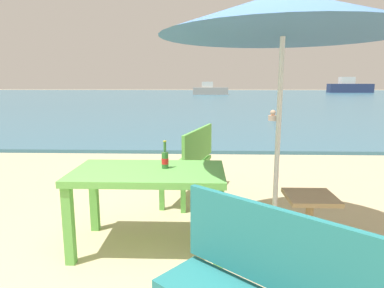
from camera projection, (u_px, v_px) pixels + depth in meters
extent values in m
cube|color=#386B84|center=(205.00, 97.00, 31.88)|extent=(120.00, 50.00, 0.08)
cube|color=#60B24C|center=(148.00, 173.00, 3.13)|extent=(1.40, 0.80, 0.06)
cube|color=#60B24C|center=(69.00, 226.00, 2.88)|extent=(0.08, 0.08, 0.70)
cube|color=#60B24C|center=(219.00, 228.00, 2.84)|extent=(0.08, 0.08, 0.70)
cube|color=#60B24C|center=(94.00, 199.00, 3.55)|extent=(0.08, 0.08, 0.70)
cube|color=#60B24C|center=(216.00, 200.00, 3.51)|extent=(0.08, 0.08, 0.70)
cylinder|color=#2D662D|center=(165.00, 160.00, 3.16)|extent=(0.06, 0.06, 0.16)
cone|color=#2D662D|center=(165.00, 152.00, 3.15)|extent=(0.06, 0.06, 0.03)
cylinder|color=#2D662D|center=(165.00, 146.00, 3.14)|extent=(0.03, 0.03, 0.09)
cylinder|color=red|center=(165.00, 161.00, 3.17)|extent=(0.07, 0.07, 0.05)
cylinder|color=gold|center=(165.00, 141.00, 3.13)|extent=(0.03, 0.03, 0.01)
cylinder|color=silver|center=(278.00, 129.00, 2.98)|extent=(0.04, 0.04, 2.30)
cone|color=#33598C|center=(284.00, 14.00, 2.81)|extent=(2.10, 2.10, 0.36)
cube|color=tan|center=(311.00, 197.00, 3.09)|extent=(0.44, 0.44, 0.04)
cylinder|color=tan|center=(309.00, 225.00, 3.14)|extent=(0.07, 0.07, 0.50)
cylinder|color=tan|center=(307.00, 248.00, 3.18)|extent=(0.32, 0.32, 0.03)
cube|color=#237275|center=(281.00, 252.00, 1.69)|extent=(0.94, 0.81, 0.44)
cube|color=#60B24C|center=(187.00, 165.00, 4.57)|extent=(0.68, 1.25, 0.05)
cube|color=#60B24C|center=(198.00, 145.00, 4.47)|extent=(0.37, 1.16, 0.44)
cube|color=#60B24C|center=(190.00, 171.00, 5.17)|extent=(0.06, 0.06, 0.42)
cube|color=#60B24C|center=(162.00, 193.00, 4.14)|extent=(0.06, 0.06, 0.42)
cube|color=#60B24C|center=(208.00, 172.00, 5.08)|extent=(0.06, 0.06, 0.42)
cube|color=#60B24C|center=(183.00, 196.00, 4.05)|extent=(0.06, 0.06, 0.42)
cylinder|color=tan|center=(273.00, 118.00, 12.84)|extent=(0.34, 0.34, 0.20)
sphere|color=tan|center=(273.00, 113.00, 12.80)|extent=(0.21, 0.21, 0.21)
cube|color=gray|center=(210.00, 91.00, 37.32)|extent=(3.86, 1.05, 0.79)
cube|color=silver|center=(207.00, 85.00, 37.20)|extent=(1.23, 0.79, 0.61)
cube|color=navy|center=(350.00, 88.00, 43.59)|extent=(5.50, 1.50, 1.12)
cube|color=silver|center=(347.00, 80.00, 43.43)|extent=(1.75, 1.12, 0.87)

